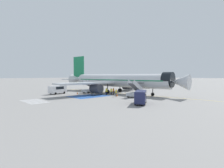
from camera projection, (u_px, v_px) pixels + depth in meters
name	position (u px, v px, depth m)	size (l,w,h in m)	color
ground_plane	(120.00, 93.00, 50.37)	(600.00, 600.00, 0.00)	gray
apron_leadline_yellow	(118.00, 93.00, 50.06)	(0.20, 74.61, 0.01)	gold
apron_stand_patch_blue	(89.00, 96.00, 42.88)	(6.55, 9.13, 0.01)	#2856A8
apron_walkway_bar_0	(29.00, 100.00, 36.50)	(0.44, 3.60, 0.01)	silver
apron_walkway_bar_1	(31.00, 100.00, 35.64)	(0.44, 3.60, 0.01)	silver
apron_walkway_bar_2	(33.00, 101.00, 34.78)	(0.44, 3.60, 0.01)	silver
apron_walkway_bar_3	(36.00, 102.00, 33.92)	(0.44, 3.60, 0.01)	silver
apron_walkway_bar_4	(38.00, 102.00, 33.06)	(0.44, 3.60, 0.01)	silver
apron_walkway_bar_5	(41.00, 103.00, 32.20)	(0.44, 3.60, 0.01)	silver
airliner	(116.00, 81.00, 50.36)	(40.19, 34.98, 11.55)	silver
boarding_stairs_forward	(135.00, 93.00, 41.33)	(2.75, 5.42, 4.13)	#ADB2BA
boarding_stairs_aft	(90.00, 89.00, 50.97)	(2.75, 5.42, 3.88)	#ADB2BA
fuel_tanker	(145.00, 84.00, 70.98)	(9.15, 2.80, 3.48)	#38383D
service_van_0	(58.00, 89.00, 47.74)	(3.03, 5.08, 2.26)	silver
service_van_1	(141.00, 96.00, 31.23)	(4.15, 5.14, 2.35)	#1E234C
baggage_cart	(97.00, 94.00, 45.30)	(1.52, 2.61, 0.87)	gray
ground_crew_0	(113.00, 91.00, 46.25)	(0.28, 0.45, 1.80)	black
ground_crew_1	(111.00, 91.00, 45.43)	(0.47, 0.47, 1.76)	#191E38
ground_crew_2	(116.00, 92.00, 41.91)	(0.48, 0.44, 1.83)	#2D2D33
ground_crew_3	(107.00, 91.00, 45.04)	(0.48, 0.44, 1.85)	#191E38
traffic_cone_0	(77.00, 93.00, 47.41)	(0.45, 0.45, 0.50)	orange
traffic_cone_1	(117.00, 95.00, 43.02)	(0.49, 0.49, 0.55)	orange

